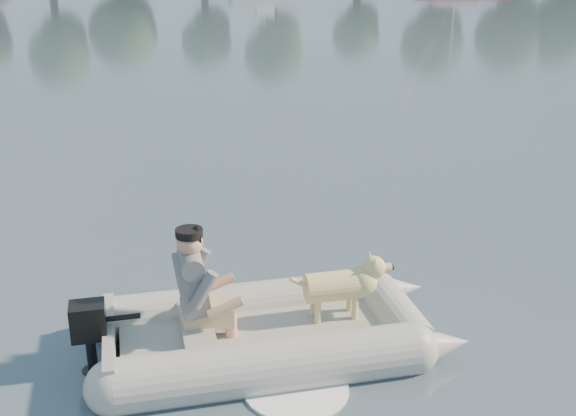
{
  "coord_description": "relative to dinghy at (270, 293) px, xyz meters",
  "views": [
    {
      "loc": [
        -0.9,
        -6.35,
        4.02
      ],
      "look_at": [
        -0.15,
        2.12,
        0.75
      ],
      "focal_mm": 45.0,
      "sensor_mm": 36.0,
      "label": 1
    }
  ],
  "objects": [
    {
      "name": "dinghy",
      "position": [
        0.0,
        0.0,
        0.0
      ],
      "size": [
        5.32,
        3.98,
        1.47
      ],
      "primitive_type": null,
      "rotation": [
        0.0,
        0.0,
        0.14
      ],
      "color": "#9E9E99",
      "rests_on": "water"
    },
    {
      "name": "dog",
      "position": [
        0.68,
        0.15,
        -0.08
      ],
      "size": [
        1.03,
        0.49,
        0.66
      ],
      "primitive_type": null,
      "rotation": [
        0.0,
        0.0,
        0.14
      ],
      "color": "#CDBA76",
      "rests_on": "dinghy"
    },
    {
      "name": "outboard_motor",
      "position": [
        -1.76,
        -0.25,
        -0.3
      ],
      "size": [
        0.48,
        0.37,
        0.84
      ],
      "primitive_type": null,
      "rotation": [
        0.0,
        0.0,
        0.14
      ],
      "color": "black",
      "rests_on": "dinghy"
    },
    {
      "name": "water",
      "position": [
        0.51,
        -0.07,
        -0.63
      ],
      "size": [
        160.0,
        160.0,
        0.0
      ],
      "primitive_type": "plane",
      "color": "slate",
      "rests_on": "ground"
    },
    {
      "name": "man",
      "position": [
        -0.75,
        -0.05,
        0.19
      ],
      "size": [
        0.86,
        0.76,
        1.15
      ],
      "primitive_type": null,
      "rotation": [
        0.0,
        0.0,
        0.14
      ],
      "color": "slate",
      "rests_on": "dinghy"
    }
  ]
}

